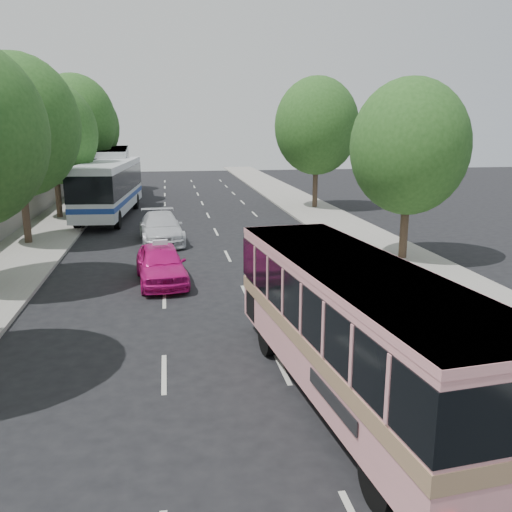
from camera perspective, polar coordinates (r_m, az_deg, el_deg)
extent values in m
plane|color=black|center=(15.59, -2.57, -8.64)|extent=(120.00, 120.00, 0.00)
cube|color=#9E998E|center=(35.50, -20.32, 3.25)|extent=(4.00, 90.00, 0.15)
cube|color=#9E998E|center=(36.28, 7.09, 4.17)|extent=(4.00, 90.00, 0.12)
cube|color=#9E998E|center=(35.77, -23.26, 4.41)|extent=(0.30, 90.00, 1.50)
cylinder|color=#38281E|center=(29.48, -23.12, 4.67)|extent=(0.36, 0.36, 3.80)
ellipsoid|color=#254F1C|center=(29.21, -23.86, 12.43)|extent=(6.00, 6.00, 6.90)
sphere|color=#254F1C|center=(28.85, -23.44, 14.87)|extent=(3.90, 3.90, 3.90)
cylinder|color=#38281E|center=(37.24, -20.12, 6.32)|extent=(0.36, 0.36, 3.50)
ellipsoid|color=#254F1C|center=(37.01, -20.59, 11.97)|extent=(5.52, 5.52, 6.35)
sphere|color=#254F1C|center=(36.65, -20.19, 13.73)|extent=(3.59, 3.59, 3.59)
cylinder|color=#38281E|center=(45.04, -18.18, 7.89)|extent=(0.36, 0.36, 3.99)
ellipsoid|color=#254F1C|center=(44.88, -18.59, 13.22)|extent=(6.30, 6.30, 7.24)
sphere|color=#254F1C|center=(44.55, -18.25, 14.88)|extent=(4.09, 4.09, 4.09)
cylinder|color=#38281E|center=(52.97, -17.11, 8.56)|extent=(0.36, 0.36, 3.72)
ellipsoid|color=#254F1C|center=(52.82, -17.41, 12.80)|extent=(5.88, 5.88, 6.76)
sphere|color=#254F1C|center=(52.48, -17.10, 14.10)|extent=(3.82, 3.82, 3.82)
cylinder|color=#38281E|center=(24.99, 15.34, 3.21)|extent=(0.36, 0.36, 3.23)
ellipsoid|color=#254F1C|center=(24.64, 15.84, 11.01)|extent=(5.10, 5.10, 5.87)
sphere|color=#254F1C|center=(24.53, 17.17, 13.30)|extent=(3.32, 3.31, 3.31)
cylinder|color=#38281E|center=(40.00, 6.25, 7.71)|extent=(0.36, 0.36, 3.80)
ellipsoid|color=#254F1C|center=(39.80, 6.40, 13.45)|extent=(6.00, 6.00, 6.90)
sphere|color=#254F1C|center=(39.64, 7.15, 15.17)|extent=(3.90, 3.90, 3.90)
cube|color=pink|center=(11.76, 10.30, -7.05)|extent=(3.39, 9.80, 2.57)
cube|color=#9E7A59|center=(11.86, 10.24, -8.40)|extent=(3.43, 9.83, 0.34)
cube|color=black|center=(11.60, 10.40, -4.87)|extent=(3.44, 9.84, 1.06)
cube|color=pink|center=(11.39, 10.55, -1.34)|extent=(3.41, 9.82, 0.15)
cylinder|color=black|center=(14.37, 1.27, -8.44)|extent=(0.39, 1.02, 1.00)
cylinder|color=black|center=(15.07, 9.02, -7.56)|extent=(0.39, 1.02, 1.00)
cylinder|color=black|center=(9.34, 12.88, -21.95)|extent=(0.39, 1.02, 1.00)
cylinder|color=black|center=(10.38, 23.78, -18.91)|extent=(0.39, 1.02, 1.00)
imported|color=#D1127B|center=(21.02, -9.97, -0.81)|extent=(2.21, 4.56, 1.50)
imported|color=silver|center=(28.54, -9.95, 2.95)|extent=(2.54, 5.33, 1.50)
cube|color=silver|center=(36.91, -15.20, 7.16)|extent=(3.55, 12.30, 3.08)
cube|color=black|center=(36.88, -15.24, 7.74)|extent=(3.60, 12.33, 1.52)
cube|color=navy|center=(37.00, -15.12, 5.95)|extent=(3.59, 12.32, 0.30)
cube|color=silver|center=(36.79, -15.34, 9.43)|extent=(3.57, 12.32, 0.14)
cylinder|color=black|center=(41.05, -15.69, 5.55)|extent=(0.41, 1.13, 1.11)
cylinder|color=black|center=(40.68, -12.53, 5.66)|extent=(0.41, 1.13, 1.11)
cylinder|color=black|center=(33.23, -18.26, 3.61)|extent=(0.41, 1.13, 1.11)
cylinder|color=black|center=(32.77, -14.38, 3.73)|extent=(0.41, 1.13, 1.11)
cube|color=silver|center=(47.32, -15.09, 8.78)|extent=(3.60, 13.81, 3.48)
cube|color=black|center=(47.29, -15.12, 9.30)|extent=(3.65, 13.84, 1.71)
cube|color=navy|center=(47.39, -15.02, 7.72)|extent=(3.64, 13.83, 0.34)
cube|color=silver|center=(47.23, -15.21, 10.79)|extent=(3.62, 13.83, 0.16)
cylinder|color=black|center=(51.85, -16.21, 7.15)|extent=(0.43, 1.27, 1.25)
cylinder|color=black|center=(51.74, -13.31, 7.31)|extent=(0.43, 1.27, 1.25)
cylinder|color=black|center=(42.82, -16.97, 5.87)|extent=(0.43, 1.27, 1.25)
cylinder|color=black|center=(42.68, -13.47, 6.06)|extent=(0.43, 1.27, 1.25)
cube|color=silver|center=(20.83, -10.06, 1.43)|extent=(0.57, 0.23, 0.18)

